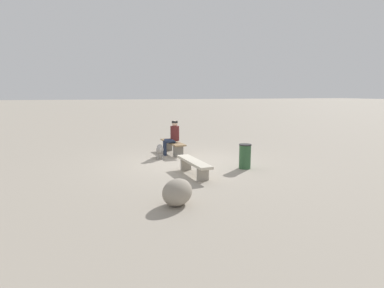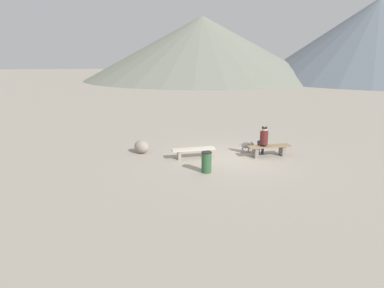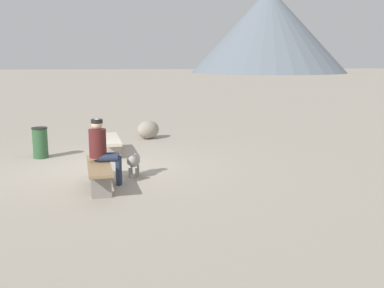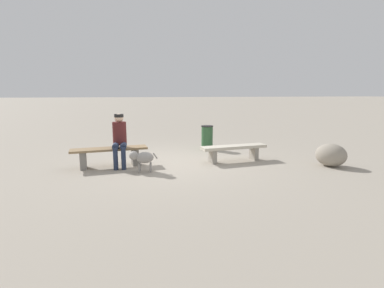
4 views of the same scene
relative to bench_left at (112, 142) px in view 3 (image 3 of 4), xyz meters
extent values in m
cube|color=#9E9384|center=(1.58, -0.21, -0.35)|extent=(210.00, 210.00, 0.06)
cube|color=gray|center=(-0.60, -0.07, -0.14)|extent=(0.15, 0.32, 0.35)
cube|color=gray|center=(0.60, 0.07, -0.14)|extent=(0.15, 0.32, 0.35)
cube|color=beige|center=(0.00, 0.00, 0.07)|extent=(1.81, 0.56, 0.08)
cube|color=gray|center=(2.58, -0.19, -0.11)|extent=(0.19, 0.37, 0.42)
cube|color=gray|center=(3.80, -0.06, -0.11)|extent=(0.19, 0.37, 0.42)
cube|color=#8C704C|center=(3.19, -0.13, 0.13)|extent=(1.86, 0.63, 0.05)
cylinder|color=#511E1E|center=(2.93, -0.15, 0.51)|extent=(0.33, 0.33, 0.56)
sphere|color=beige|center=(2.93, -0.15, 0.88)|extent=(0.21, 0.21, 0.21)
cylinder|color=black|center=(2.93, -0.15, 0.94)|extent=(0.22, 0.22, 0.07)
cylinder|color=#232D47|center=(3.03, 0.04, 0.23)|extent=(0.16, 0.39, 0.15)
cylinder|color=#232D47|center=(3.03, 0.23, -0.04)|extent=(0.11, 0.11, 0.54)
cylinder|color=#232D47|center=(2.84, 0.04, 0.23)|extent=(0.16, 0.39, 0.15)
cylinder|color=#232D47|center=(2.85, 0.24, -0.04)|extent=(0.11, 0.11, 0.54)
ellipsoid|color=gray|center=(2.37, 0.53, 0.02)|extent=(0.44, 0.32, 0.26)
sphere|color=gray|center=(2.62, 0.49, 0.07)|extent=(0.21, 0.21, 0.21)
cylinder|color=gray|center=(2.51, 0.58, -0.21)|extent=(0.04, 0.04, 0.20)
cylinder|color=gray|center=(2.48, 0.44, -0.21)|extent=(0.04, 0.04, 0.20)
cylinder|color=gray|center=(2.25, 0.63, -0.21)|extent=(0.04, 0.04, 0.20)
cylinder|color=gray|center=(2.23, 0.48, -0.21)|extent=(0.04, 0.04, 0.20)
cylinder|color=gray|center=(2.13, 0.57, 0.06)|extent=(0.12, 0.05, 0.15)
cylinder|color=#2D5633|center=(0.26, -1.74, 0.05)|extent=(0.36, 0.36, 0.74)
cylinder|color=black|center=(0.26, -1.74, 0.44)|extent=(0.38, 0.38, 0.03)
ellipsoid|color=gray|center=(-2.16, 1.03, -0.03)|extent=(0.90, 0.92, 0.57)
cone|color=slate|center=(-70.03, 25.84, 7.21)|extent=(28.21, 28.21, 15.06)
camera|label=1|loc=(-7.96, 2.46, 2.01)|focal=27.95mm
camera|label=2|loc=(-1.60, -12.83, 3.77)|focal=30.52mm
camera|label=3|loc=(11.68, 0.48, 2.10)|focal=42.29mm
camera|label=4|loc=(2.74, 7.20, 1.50)|focal=27.45mm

